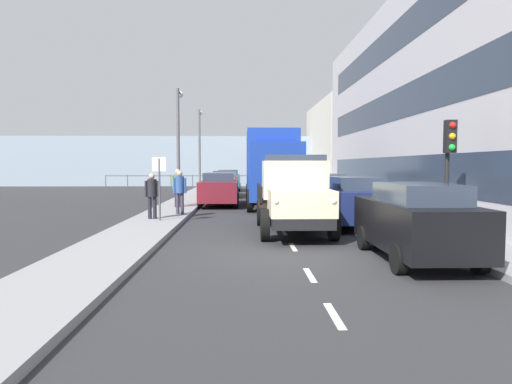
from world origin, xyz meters
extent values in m
plane|color=#2D2D30|center=(0.00, -9.85, 0.00)|extent=(80.00, 80.00, 0.00)
cube|color=gray|center=(-4.49, -9.85, 0.07)|extent=(2.03, 42.42, 0.15)
cube|color=gray|center=(4.49, -9.85, 0.07)|extent=(2.03, 42.42, 0.15)
cube|color=silver|center=(0.00, 4.46, 0.00)|extent=(0.12, 1.10, 0.01)
cube|color=silver|center=(0.00, 2.17, 0.00)|extent=(0.12, 1.10, 0.01)
cube|color=silver|center=(0.00, -0.72, 0.00)|extent=(0.12, 1.10, 0.01)
cube|color=silver|center=(0.00, -3.21, 0.00)|extent=(0.12, 1.10, 0.01)
cube|color=silver|center=(0.00, -5.42, 0.00)|extent=(0.12, 1.10, 0.01)
cube|color=silver|center=(0.00, -7.86, 0.00)|extent=(0.12, 1.10, 0.01)
cube|color=silver|center=(0.00, -10.83, 0.00)|extent=(0.12, 1.10, 0.01)
cube|color=silver|center=(0.00, -13.59, 0.00)|extent=(0.12, 1.10, 0.01)
cube|color=silver|center=(0.00, -16.45, 0.00)|extent=(0.12, 1.10, 0.01)
cube|color=silver|center=(0.00, -19.37, 0.00)|extent=(0.12, 1.10, 0.01)
cube|color=silver|center=(0.00, -22.33, 0.00)|extent=(0.12, 1.10, 0.01)
cube|color=silver|center=(0.00, -24.87, 0.00)|extent=(0.12, 1.10, 0.01)
cube|color=silver|center=(0.00, -27.29, 0.00)|extent=(0.12, 1.10, 0.01)
cube|color=#B7B2B7|center=(-8.69, -9.50, 4.94)|extent=(6.37, 27.34, 9.88)
cube|color=#2D3847|center=(-5.53, -9.50, 1.80)|extent=(0.08, 23.24, 1.40)
cube|color=#2D3847|center=(-5.53, -9.50, 4.80)|extent=(0.08, 23.24, 1.40)
cube|color=#2D3847|center=(-5.53, -9.50, 7.80)|extent=(0.08, 23.24, 1.40)
cube|color=beige|center=(-8.69, -30.24, 3.89)|extent=(6.37, 13.34, 7.77)
cube|color=#8C9EAD|center=(0.00, -34.06, 2.50)|extent=(80.00, 0.80, 5.00)
cylinder|color=#4C5156|center=(-14.00, -30.46, 0.60)|extent=(0.08, 0.08, 1.20)
cylinder|color=#4C5156|center=(-12.00, -30.46, 0.60)|extent=(0.08, 0.08, 1.20)
cylinder|color=#4C5156|center=(-10.00, -30.46, 0.60)|extent=(0.08, 0.08, 1.20)
cylinder|color=#4C5156|center=(-8.00, -30.46, 0.60)|extent=(0.08, 0.08, 1.20)
cylinder|color=#4C5156|center=(-6.00, -30.46, 0.60)|extent=(0.08, 0.08, 1.20)
cylinder|color=#4C5156|center=(-4.00, -30.46, 0.60)|extent=(0.08, 0.08, 1.20)
cylinder|color=#4C5156|center=(-2.00, -30.46, 0.60)|extent=(0.08, 0.08, 1.20)
cylinder|color=#4C5156|center=(0.00, -30.46, 0.60)|extent=(0.08, 0.08, 1.20)
cylinder|color=#4C5156|center=(2.00, -30.46, 0.60)|extent=(0.08, 0.08, 1.20)
cylinder|color=#4C5156|center=(4.00, -30.46, 0.60)|extent=(0.08, 0.08, 1.20)
cylinder|color=#4C5156|center=(6.00, -30.46, 0.60)|extent=(0.08, 0.08, 1.20)
cylinder|color=#4C5156|center=(8.00, -30.46, 0.60)|extent=(0.08, 0.08, 1.20)
cylinder|color=#4C5156|center=(10.00, -30.46, 0.60)|extent=(0.08, 0.08, 1.20)
cylinder|color=#4C5156|center=(12.00, -30.46, 0.60)|extent=(0.08, 0.08, 1.20)
cylinder|color=#4C5156|center=(14.00, -30.46, 0.60)|extent=(0.08, 0.08, 1.20)
cube|color=#4C5156|center=(0.00, -30.46, 1.12)|extent=(28.00, 0.08, 0.08)
cube|color=black|center=(-0.29, -3.36, 0.60)|extent=(1.64, 5.60, 0.30)
cube|color=beige|center=(-0.29, -1.51, 1.10)|extent=(1.72, 1.90, 0.70)
cube|color=silver|center=(-0.29, -0.61, 1.07)|extent=(1.16, 0.08, 0.56)
sphere|color=white|center=(-1.02, -0.61, 1.20)|extent=(0.20, 0.20, 0.20)
sphere|color=white|center=(0.45, -0.61, 1.20)|extent=(0.20, 0.20, 0.20)
cube|color=beige|center=(-0.29, -3.02, 1.67)|extent=(1.93, 1.34, 1.15)
cube|color=#2D3847|center=(-0.29, -3.02, 2.15)|extent=(1.78, 1.23, 0.56)
cube|color=#2D2319|center=(-0.29, -4.70, 0.83)|extent=(2.10, 2.80, 0.16)
cube|color=black|center=(-1.29, -4.70, 1.15)|extent=(0.08, 2.80, 0.56)
cube|color=black|center=(0.72, -4.70, 1.15)|extent=(0.08, 2.80, 0.56)
cylinder|color=black|center=(-1.25, -1.68, 0.45)|extent=(0.24, 0.90, 0.90)
cylinder|color=black|center=(0.68, -1.68, 0.45)|extent=(0.24, 0.90, 0.90)
cylinder|color=black|center=(-1.25, -4.90, 0.45)|extent=(0.24, 0.90, 0.90)
cylinder|color=black|center=(0.68, -4.90, 0.45)|extent=(0.24, 0.90, 0.90)
cube|color=#193899|center=(-0.16, -9.12, 1.82)|extent=(2.40, 2.21, 2.60)
cube|color=#2D3847|center=(-0.16, -9.12, 2.39)|extent=(2.20, 2.04, 0.80)
cube|color=#1933B2|center=(-0.16, -9.12, 3.22)|extent=(1.75, 0.20, 0.16)
cube|color=#193899|center=(-0.16, -13.11, 2.37)|extent=(2.50, 5.95, 3.00)
cube|color=black|center=(-0.16, -12.18, 0.70)|extent=(2.00, 8.08, 0.36)
cylinder|color=black|center=(-1.31, -9.20, 0.52)|extent=(0.28, 1.04, 1.04)
cylinder|color=black|center=(0.99, -9.20, 0.52)|extent=(0.28, 1.04, 1.04)
cylinder|color=black|center=(-1.31, -12.81, 0.52)|extent=(0.28, 1.04, 1.04)
cylinder|color=black|center=(0.99, -12.81, 0.52)|extent=(0.28, 1.04, 1.04)
cylinder|color=black|center=(-1.31, -14.94, 0.52)|extent=(0.28, 1.04, 1.04)
cylinder|color=black|center=(0.99, -14.94, 0.52)|extent=(0.28, 1.04, 1.04)
cube|color=black|center=(-2.53, 0.90, 0.80)|extent=(1.68, 4.03, 1.00)
cube|color=#2D3847|center=(-2.53, 1.10, 1.51)|extent=(1.38, 2.22, 0.42)
cylinder|color=black|center=(-1.73, -0.35, 0.30)|extent=(0.18, 0.60, 0.60)
cylinder|color=black|center=(-3.33, -0.35, 0.30)|extent=(0.18, 0.60, 0.60)
cylinder|color=black|center=(-1.73, 2.15, 0.30)|extent=(0.18, 0.60, 0.60)
cylinder|color=black|center=(-3.33, 2.15, 0.30)|extent=(0.18, 0.60, 0.60)
cube|color=navy|center=(-2.53, -4.69, 0.80)|extent=(1.81, 4.48, 1.00)
cube|color=#2D3847|center=(-2.53, -4.49, 1.51)|extent=(1.48, 2.46, 0.42)
cylinder|color=black|center=(-1.67, -6.08, 0.30)|extent=(0.18, 0.60, 0.60)
cylinder|color=black|center=(-3.39, -6.08, 0.30)|extent=(0.18, 0.60, 0.60)
cylinder|color=black|center=(-1.67, -3.30, 0.30)|extent=(0.18, 0.60, 0.60)
cylinder|color=black|center=(-3.39, -3.30, 0.30)|extent=(0.18, 0.60, 0.60)
cube|color=#B7BABF|center=(-2.53, -10.00, 0.80)|extent=(1.71, 4.32, 1.00)
cube|color=#2D3847|center=(-2.53, -9.80, 1.51)|extent=(1.40, 2.38, 0.42)
cylinder|color=black|center=(-1.72, -11.34, 0.30)|extent=(0.18, 0.60, 0.60)
cylinder|color=black|center=(-3.34, -11.34, 0.30)|extent=(0.18, 0.60, 0.60)
cylinder|color=black|center=(-1.72, -8.66, 0.30)|extent=(0.18, 0.60, 0.60)
cylinder|color=black|center=(-3.34, -8.66, 0.30)|extent=(0.18, 0.60, 0.60)
cube|color=slate|center=(-2.53, -16.32, 0.80)|extent=(1.67, 3.91, 1.00)
cube|color=#2D3847|center=(-2.53, -16.12, 1.51)|extent=(1.37, 2.15, 0.42)
cylinder|color=black|center=(-1.74, -17.54, 0.30)|extent=(0.18, 0.60, 0.60)
cylinder|color=black|center=(-3.32, -17.54, 0.30)|extent=(0.18, 0.60, 0.60)
cylinder|color=black|center=(-1.74, -15.11, 0.30)|extent=(0.18, 0.60, 0.60)
cylinder|color=black|center=(-3.32, -15.11, 0.30)|extent=(0.18, 0.60, 0.60)
cube|color=maroon|center=(2.53, -12.31, 0.80)|extent=(1.89, 4.42, 1.00)
cube|color=#2D3847|center=(2.53, -12.51, 1.51)|extent=(1.55, 2.43, 0.42)
cylinder|color=black|center=(1.63, -10.94, 0.30)|extent=(0.18, 0.60, 0.60)
cylinder|color=black|center=(3.43, -10.94, 0.30)|extent=(0.18, 0.60, 0.60)
cylinder|color=black|center=(1.63, -13.68, 0.30)|extent=(0.18, 0.60, 0.60)
cylinder|color=black|center=(3.43, -13.68, 0.30)|extent=(0.18, 0.60, 0.60)
cube|color=#B21E1E|center=(2.53, -18.94, 0.80)|extent=(1.75, 4.55, 1.00)
cube|color=#2D3847|center=(2.53, -19.14, 1.51)|extent=(1.43, 2.50, 0.42)
cylinder|color=black|center=(1.70, -17.53, 0.30)|extent=(0.18, 0.60, 0.60)
cylinder|color=black|center=(3.36, -17.53, 0.30)|extent=(0.18, 0.60, 0.60)
cylinder|color=black|center=(1.70, -20.35, 0.30)|extent=(0.18, 0.60, 0.60)
cylinder|color=black|center=(3.36, -20.35, 0.30)|extent=(0.18, 0.60, 0.60)
cube|color=#1E6670|center=(2.53, -25.82, 0.80)|extent=(1.90, 4.14, 1.00)
cube|color=#2D3847|center=(2.53, -26.02, 1.51)|extent=(1.56, 2.28, 0.42)
cylinder|color=black|center=(1.63, -24.54, 0.30)|extent=(0.18, 0.60, 0.60)
cylinder|color=black|center=(3.43, -24.54, 0.30)|extent=(0.18, 0.60, 0.60)
cylinder|color=black|center=(1.63, -27.11, 0.30)|extent=(0.18, 0.60, 0.60)
cylinder|color=black|center=(3.43, -27.11, 0.30)|extent=(0.18, 0.60, 0.60)
cylinder|color=black|center=(4.54, -5.68, 0.56)|extent=(0.14, 0.14, 0.81)
cylinder|color=black|center=(4.72, -5.68, 0.56)|extent=(0.14, 0.14, 0.81)
cylinder|color=black|center=(4.63, -5.68, 1.28)|extent=(0.34, 0.34, 0.64)
cylinder|color=black|center=(4.41, -5.68, 1.25)|extent=(0.09, 0.09, 0.59)
cylinder|color=black|center=(4.85, -5.68, 1.25)|extent=(0.09, 0.09, 0.59)
sphere|color=tan|center=(4.63, -5.68, 1.71)|extent=(0.22, 0.22, 0.22)
cylinder|color=#383342|center=(3.75, -7.19, 0.57)|extent=(0.14, 0.14, 0.85)
cylinder|color=#383342|center=(3.93, -7.19, 0.57)|extent=(0.14, 0.14, 0.85)
cylinder|color=#2D4C8C|center=(3.84, -7.19, 1.33)|extent=(0.34, 0.34, 0.67)
cylinder|color=#2D4C8C|center=(3.62, -7.19, 1.30)|extent=(0.09, 0.09, 0.62)
cylinder|color=#2D4C8C|center=(4.06, -7.19, 1.30)|extent=(0.09, 0.09, 0.62)
sphere|color=tan|center=(3.84, -7.19, 1.78)|extent=(0.23, 0.23, 0.23)
cylinder|color=black|center=(4.26, -10.19, 0.58)|extent=(0.14, 0.14, 0.87)
cylinder|color=black|center=(4.44, -10.19, 0.58)|extent=(0.14, 0.14, 0.87)
cylinder|color=#47724C|center=(4.35, -10.19, 1.36)|extent=(0.34, 0.34, 0.69)
cylinder|color=#47724C|center=(4.13, -10.19, 1.32)|extent=(0.09, 0.09, 0.63)
cylinder|color=#47724C|center=(4.57, -10.19, 1.32)|extent=(0.09, 0.09, 0.63)
sphere|color=tan|center=(4.35, -10.19, 1.82)|extent=(0.23, 0.23, 0.23)
cylinder|color=black|center=(-4.38, -1.57, 1.75)|extent=(0.12, 0.12, 3.20)
cube|color=black|center=(-4.38, -1.43, 2.90)|extent=(0.28, 0.24, 0.90)
sphere|color=red|center=(-4.38, -1.31, 3.20)|extent=(0.18, 0.18, 0.18)
sphere|color=orange|center=(-4.38, -1.31, 2.90)|extent=(0.18, 0.18, 0.18)
sphere|color=green|center=(-4.38, -1.31, 2.60)|extent=(0.18, 0.18, 0.18)
cylinder|color=#59595B|center=(4.43, -10.94, 2.97)|extent=(0.16, 0.16, 5.64)
cylinder|color=#59595B|center=(4.43, -11.39, 5.69)|extent=(0.10, 0.90, 0.10)
sphere|color=silver|center=(4.43, -11.84, 5.64)|extent=(0.32, 0.32, 0.32)
cylinder|color=#59595B|center=(4.45, -21.45, 3.12)|extent=(0.16, 0.16, 5.94)
cylinder|color=#59595B|center=(4.45, -21.90, 5.99)|extent=(0.10, 0.90, 0.10)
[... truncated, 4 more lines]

